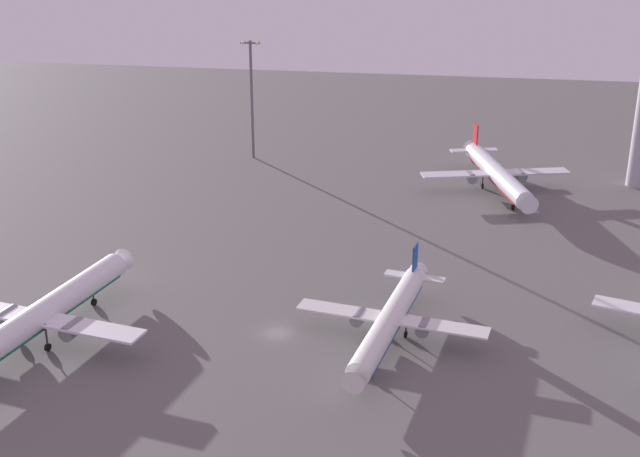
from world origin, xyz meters
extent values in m
plane|color=#605E5B|center=(0.00, 0.00, 0.00)|extent=(416.00, 416.00, 0.00)
cylinder|color=white|center=(-32.84, -7.86, 4.26)|extent=(10.52, 37.52, 3.95)
cone|color=white|center=(-29.30, 11.78, 4.26)|extent=(4.13, 3.12, 3.75)
cube|color=white|center=(-33.02, -8.88, 4.05)|extent=(33.46, 9.99, 0.36)
cylinder|color=slate|center=(-38.65, -7.87, 3.33)|extent=(2.91, 4.09, 2.29)
cylinder|color=slate|center=(-27.40, -9.89, 3.33)|extent=(2.91, 4.09, 2.29)
cube|color=#146B4C|center=(-32.84, -7.86, 3.17)|extent=(9.60, 34.50, 0.37)
cylinder|color=#333338|center=(-30.71, 3.92, 2.42)|extent=(0.29, 0.29, 3.69)
cylinder|color=black|center=(-30.71, 3.92, 0.57)|extent=(0.61, 1.20, 1.14)
cylinder|color=#333338|center=(-35.55, -10.01, 2.42)|extent=(0.29, 0.29, 3.69)
cylinder|color=black|center=(-35.55, -10.01, 0.57)|extent=(0.61, 1.20, 1.14)
cylinder|color=#333338|center=(-31.05, -10.82, 2.42)|extent=(0.29, 0.29, 3.69)
cylinder|color=black|center=(-31.05, -10.82, 0.57)|extent=(0.61, 1.20, 1.14)
cylinder|color=silver|center=(16.52, 0.04, 3.62)|extent=(8.57, 31.91, 3.36)
cone|color=silver|center=(13.72, -16.69, 3.62)|extent=(3.50, 2.62, 3.19)
cone|color=silver|center=(19.36, 16.94, 3.62)|extent=(3.39, 2.94, 3.02)
cube|color=silver|center=(16.67, 0.91, 3.44)|extent=(28.46, 8.16, 0.31)
cube|color=silver|center=(19.08, 15.28, 3.80)|extent=(9.93, 3.70, 0.31)
cube|color=#19479E|center=(19.04, 15.02, 6.49)|extent=(0.73, 2.83, 5.74)
cylinder|color=slate|center=(21.46, 0.10, 2.83)|extent=(2.44, 3.46, 1.94)
cylinder|color=slate|center=(11.88, 1.71, 2.83)|extent=(2.44, 3.46, 1.94)
cube|color=#19479E|center=(16.52, 0.04, 2.70)|extent=(7.82, 29.35, 0.32)
cylinder|color=#333338|center=(14.84, -10.00, 2.05)|extent=(0.25, 0.25, 3.14)
cylinder|color=black|center=(14.84, -10.00, 0.49)|extent=(0.51, 1.02, 0.97)
cylinder|color=#333338|center=(18.80, 1.89, 2.05)|extent=(0.25, 0.25, 3.14)
cylinder|color=black|center=(18.80, 1.89, 0.49)|extent=(0.51, 1.02, 0.97)
cylinder|color=#333338|center=(14.97, 2.54, 2.05)|extent=(0.25, 0.25, 3.14)
cylinder|color=black|center=(14.97, 2.54, 0.49)|extent=(0.51, 1.02, 0.97)
cylinder|color=silver|center=(33.34, 72.37, 4.24)|extent=(14.08, 36.85, 3.93)
cone|color=silver|center=(38.84, 53.30, 4.24)|extent=(4.27, 3.42, 3.73)
cone|color=silver|center=(27.79, 91.64, 4.24)|extent=(4.20, 3.76, 3.54)
cube|color=silver|center=(33.06, 73.36, 4.03)|extent=(32.94, 13.13, 0.36)
cube|color=silver|center=(28.33, 89.76, 4.45)|extent=(11.62, 5.53, 0.36)
cube|color=red|center=(28.42, 89.46, 7.60)|extent=(1.21, 3.27, 6.72)
cylinder|color=slate|center=(38.52, 74.94, 3.31)|extent=(3.22, 4.21, 2.27)
cylinder|color=slate|center=(27.59, 71.79, 3.31)|extent=(3.22, 4.21, 2.27)
cube|color=red|center=(33.34, 72.37, 3.16)|extent=(12.88, 33.88, 0.37)
cylinder|color=#333338|center=(36.64, 60.93, 2.40)|extent=(0.29, 0.29, 3.67)
cylinder|color=black|center=(36.64, 60.93, 0.57)|extent=(0.71, 1.21, 1.14)
cylinder|color=#333338|center=(34.81, 75.48, 2.40)|extent=(0.29, 0.29, 3.67)
cylinder|color=black|center=(34.81, 75.48, 0.57)|extent=(0.71, 1.21, 1.14)
cylinder|color=#333338|center=(30.44, 74.23, 2.40)|extent=(0.29, 0.29, 3.67)
cylinder|color=black|center=(30.44, 74.23, 0.57)|extent=(0.71, 1.21, 1.14)
cylinder|color=slate|center=(-26.31, 89.40, 14.61)|extent=(0.70, 0.70, 29.21)
cube|color=slate|center=(-26.31, 89.40, 28.61)|extent=(4.80, 0.40, 0.40)
sphere|color=#F9EAB2|center=(-28.11, 89.40, 28.61)|extent=(0.90, 0.90, 0.90)
sphere|color=#F9EAB2|center=(-24.51, 89.40, 28.61)|extent=(0.90, 0.90, 0.90)
camera|label=1|loc=(24.91, -106.11, 58.83)|focal=46.47mm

